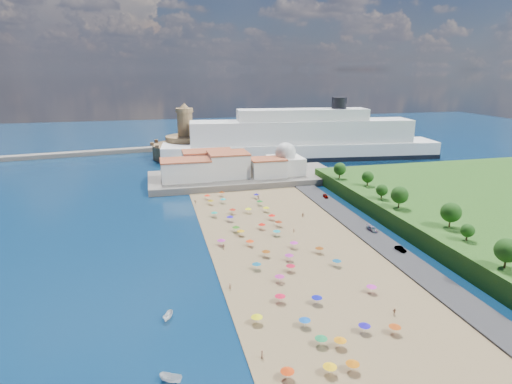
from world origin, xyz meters
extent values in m
plane|color=#071938|center=(0.00, 0.00, 0.00)|extent=(700.00, 700.00, 0.00)
cube|color=#59544C|center=(10.00, 73.00, 1.50)|extent=(90.00, 36.00, 3.00)
cube|color=#59544C|center=(-12.00, 108.00, 1.20)|extent=(18.00, 70.00, 2.40)
cube|color=#59544C|center=(-110.00, 153.00, 1.30)|extent=(199.03, 34.77, 2.60)
cube|color=silver|center=(-18.00, 69.00, 7.50)|extent=(22.00, 14.00, 9.00)
cube|color=silver|center=(2.00, 71.00, 8.50)|extent=(18.00, 16.00, 11.00)
cube|color=silver|center=(20.00, 67.00, 7.00)|extent=(16.00, 12.00, 8.00)
cube|color=silver|center=(-6.00, 83.00, 8.00)|extent=(24.00, 14.00, 10.00)
cube|color=silver|center=(30.00, 71.00, 7.00)|extent=(16.00, 16.00, 8.00)
sphere|color=silver|center=(30.00, 71.00, 13.00)|extent=(10.00, 10.00, 10.00)
cylinder|color=silver|center=(30.00, 71.00, 16.80)|extent=(1.20, 1.20, 1.60)
cylinder|color=#9C744E|center=(-12.00, 138.00, 4.00)|extent=(40.00, 40.00, 8.00)
cylinder|color=#9C744E|center=(-12.00, 138.00, 10.50)|extent=(24.00, 24.00, 5.00)
cylinder|color=#9C744E|center=(-12.00, 138.00, 20.00)|extent=(9.00, 9.00, 14.00)
cylinder|color=#9C744E|center=(-12.00, 138.00, 28.20)|extent=(10.40, 10.40, 2.40)
cone|color=#9C744E|center=(-12.00, 138.00, 30.90)|extent=(6.00, 6.00, 3.00)
cube|color=black|center=(54.54, 116.04, 1.32)|extent=(166.20, 41.49, 2.65)
cube|color=white|center=(54.54, 116.04, 4.91)|extent=(165.16, 40.99, 9.81)
cube|color=white|center=(54.54, 116.04, 16.36)|extent=(132.18, 33.23, 13.08)
cube|color=white|center=(54.54, 116.04, 26.17)|extent=(77.50, 23.18, 6.54)
cylinder|color=black|center=(76.23, 113.76, 32.71)|extent=(8.72, 8.72, 6.54)
cylinder|color=gray|center=(4.64, 0.09, 1.25)|extent=(0.07, 0.07, 2.00)
cone|color=teal|center=(4.64, 0.09, 2.15)|extent=(2.50, 2.50, 0.60)
cylinder|color=gray|center=(-7.31, 6.65, 1.25)|extent=(0.07, 0.07, 2.00)
cone|color=#246E13|center=(-7.31, 6.65, 2.15)|extent=(2.50, 2.50, 0.60)
cylinder|color=gray|center=(-11.53, 45.28, 1.25)|extent=(0.07, 0.07, 2.00)
cone|color=red|center=(-11.53, 45.28, 2.15)|extent=(2.50, 2.50, 0.60)
cylinder|color=gray|center=(16.22, -40.08, 1.25)|extent=(0.07, 0.07, 2.00)
cone|color=#C129AD|center=(16.22, -40.08, 2.15)|extent=(2.50, 2.50, 0.60)
cylinder|color=gray|center=(7.73, 8.18, 1.25)|extent=(0.07, 0.07, 2.00)
cone|color=maroon|center=(7.73, 8.18, 2.15)|extent=(2.50, 2.50, 0.60)
cylinder|color=gray|center=(-4.07, -49.55, 1.25)|extent=(0.07, 0.07, 2.00)
cone|color=#0D4FB4|center=(-4.07, -49.55, 2.15)|extent=(2.50, 2.50, 0.60)
cylinder|color=gray|center=(14.16, -24.89, 1.25)|extent=(0.07, 0.07, 2.00)
cone|color=#0E5381|center=(14.16, -24.89, 2.15)|extent=(2.50, 2.50, 0.60)
cylinder|color=gray|center=(-6.17, -39.07, 1.25)|extent=(0.07, 0.07, 2.00)
cone|color=red|center=(-6.17, -39.07, 2.15)|extent=(2.50, 2.50, 0.60)
cylinder|color=gray|center=(2.77, -18.37, 1.25)|extent=(0.07, 0.07, 2.00)
cone|color=#A32295|center=(2.77, -18.37, 2.15)|extent=(2.50, 2.50, 0.60)
cylinder|color=gray|center=(-7.37, -21.62, 1.25)|extent=(0.07, 0.07, 2.00)
cone|color=#0E5D83|center=(-7.37, -21.62, 2.15)|extent=(2.50, 2.50, 0.60)
cylinder|color=gray|center=(-3.19, -56.19, 1.25)|extent=(0.07, 0.07, 2.00)
cone|color=#168042|center=(-3.19, -56.19, 2.15)|extent=(2.50, 2.50, 0.60)
cylinder|color=gray|center=(-6.47, 2.99, 1.25)|extent=(0.07, 0.07, 2.00)
cone|color=#D79F0B|center=(-6.47, 2.99, 2.15)|extent=(2.50, 2.50, 0.60)
cylinder|color=gray|center=(-11.96, 22.99, 1.25)|extent=(0.07, 0.07, 2.00)
cone|color=#109276|center=(-11.96, 22.99, 2.15)|extent=(2.50, 2.50, 0.60)
cylinder|color=gray|center=(-5.54, -5.91, 1.25)|extent=(0.07, 0.07, 2.00)
cone|color=red|center=(-5.54, -5.91, 2.15)|extent=(2.50, 2.50, 0.60)
cylinder|color=gray|center=(-13.38, -46.04, 1.25)|extent=(0.07, 0.07, 2.00)
cone|color=yellow|center=(-13.38, -46.04, 2.15)|extent=(2.50, 2.50, 0.60)
cylinder|color=gray|center=(-13.77, -3.22, 1.25)|extent=(0.07, 0.07, 2.00)
cone|color=#A62397|center=(-13.77, -3.22, 2.15)|extent=(2.50, 2.50, 0.60)
cylinder|color=gray|center=(1.55, 7.06, 1.25)|extent=(0.07, 0.07, 2.00)
cone|color=red|center=(1.55, 7.06, 2.15)|extent=(2.50, 2.50, 0.60)
cylinder|color=gray|center=(7.33, 32.45, 1.25)|extent=(0.07, 0.07, 2.00)
cone|color=#14731F|center=(7.33, 32.45, 2.15)|extent=(2.50, 2.50, 0.60)
cylinder|color=gray|center=(7.33, 15.09, 1.25)|extent=(0.07, 0.07, 2.00)
cone|color=red|center=(7.33, 15.09, 2.15)|extent=(2.50, 2.50, 0.60)
cylinder|color=gray|center=(-4.81, -64.15, 1.25)|extent=(0.07, 0.07, 2.00)
cone|color=#F0B60D|center=(-4.81, -64.15, 2.15)|extent=(2.50, 2.50, 0.60)
cylinder|color=gray|center=(0.85, 24.25, 1.25)|extent=(0.07, 0.07, 2.00)
cone|color=#EFFF0D|center=(0.85, 24.25, 2.15)|extent=(2.50, 2.50, 0.60)
cylinder|color=gray|center=(12.67, -56.14, 1.25)|extent=(0.07, 0.07, 2.00)
cone|color=#B5420E|center=(12.67, -56.14, 2.15)|extent=(2.50, 2.50, 0.60)
cylinder|color=gray|center=(12.76, -15.82, 1.25)|extent=(0.07, 0.07, 2.00)
cone|color=#7C380B|center=(12.76, -15.82, 2.15)|extent=(2.50, 2.50, 0.60)
cylinder|color=gray|center=(-3.48, -29.82, 1.25)|extent=(0.07, 0.07, 2.00)
cone|color=#AF2585|center=(-3.48, -29.82, 2.15)|extent=(2.50, 2.50, 0.60)
cylinder|color=gray|center=(6.93, -54.33, 1.25)|extent=(0.07, 0.07, 2.00)
cone|color=#1B0DB0|center=(6.93, -54.33, 2.15)|extent=(2.50, 2.50, 0.60)
cylinder|color=gray|center=(-12.34, -63.50, 1.25)|extent=(0.07, 0.07, 2.00)
cone|color=red|center=(-12.34, -63.50, 2.15)|extent=(2.50, 2.50, 0.60)
cylinder|color=gray|center=(-2.82, -14.40, 1.25)|extent=(0.07, 0.07, 2.00)
cone|color=#823E0B|center=(-2.82, -14.40, 2.15)|extent=(2.50, 2.50, 0.60)
cylinder|color=gray|center=(-7.33, 17.14, 1.25)|extent=(0.07, 0.07, 2.00)
cone|color=#1C0DB3|center=(-7.33, 17.14, 2.15)|extent=(2.50, 2.50, 0.60)
cylinder|color=gray|center=(1.05, -24.83, 1.25)|extent=(0.07, 0.07, 2.00)
cone|color=red|center=(1.05, -24.83, 2.15)|extent=(2.50, 2.50, 0.60)
cylinder|color=gray|center=(-4.99, 48.57, 1.25)|extent=(0.07, 0.07, 2.00)
cone|color=#8D390C|center=(-4.99, 48.57, 2.15)|extent=(2.50, 2.50, 0.60)
cylinder|color=gray|center=(-0.63, -64.38, 1.25)|extent=(0.07, 0.07, 2.00)
cone|color=#C86308|center=(-0.63, -64.38, 2.15)|extent=(2.50, 2.50, 0.60)
cylinder|color=gray|center=(-6.14, 38.58, 1.25)|extent=(0.07, 0.07, 2.00)
cone|color=teal|center=(-6.14, 38.58, 2.15)|extent=(2.50, 2.50, 0.60)
cylinder|color=gray|center=(6.94, -10.25, 1.25)|extent=(0.07, 0.07, 2.00)
cone|color=#B927AA|center=(6.94, -10.25, 2.15)|extent=(2.50, 2.50, 0.60)
cylinder|color=gray|center=(-4.94, 24.84, 1.25)|extent=(0.07, 0.07, 2.00)
cone|color=#A91D0D|center=(-4.94, 24.84, 2.15)|extent=(2.50, 2.50, 0.60)
cylinder|color=gray|center=(8.37, 41.88, 1.25)|extent=(0.07, 0.07, 2.00)
cone|color=#110B8F|center=(8.37, 41.88, 2.15)|extent=(2.50, 2.50, 0.60)
cylinder|color=gray|center=(0.11, -57.61, 1.25)|extent=(0.07, 0.07, 2.00)
cone|color=orange|center=(0.11, -57.61, 2.15)|extent=(2.50, 2.50, 0.60)
cylinder|color=gray|center=(-11.16, 37.83, 1.25)|extent=(0.07, 0.07, 2.00)
cone|color=#957B0D|center=(-11.16, 37.83, 2.15)|extent=(2.50, 2.50, 0.60)
cylinder|color=gray|center=(1.72, -41.70, 1.25)|extent=(0.07, 0.07, 2.00)
cone|color=#0C11A8|center=(1.72, -41.70, 2.15)|extent=(2.50, 2.50, 0.60)
cylinder|color=gray|center=(7.66, 24.01, 1.25)|extent=(0.07, 0.07, 2.00)
cone|color=#D3D30B|center=(7.66, 24.01, 2.15)|extent=(2.50, 2.50, 0.60)
imported|color=tan|center=(-13.55, -6.22, 1.13)|extent=(0.99, 1.07, 1.77)
imported|color=tan|center=(-15.10, -57.02, 1.10)|extent=(0.70, 0.92, 1.69)
imported|color=tan|center=(-17.00, 40.42, 1.13)|extent=(1.04, 0.45, 1.76)
imported|color=tan|center=(16.30, -50.08, 1.12)|extent=(1.10, 0.80, 1.73)
imported|color=tan|center=(8.96, 41.01, 1.16)|extent=(1.30, 1.33, 1.83)
imported|color=tan|center=(-16.22, -30.44, 1.19)|extent=(0.81, 0.70, 1.87)
imported|color=tan|center=(18.97, 15.15, 1.09)|extent=(1.33, 1.54, 1.68)
imported|color=tan|center=(10.82, 1.24, 1.13)|extent=(0.76, 0.69, 1.75)
imported|color=white|center=(-31.75, -59.22, 0.83)|extent=(4.51, 3.60, 1.66)
imported|color=white|center=(-31.33, -39.59, 0.75)|extent=(2.94, 4.12, 1.49)
imported|color=gray|center=(36.00, 34.82, 1.37)|extent=(2.10, 4.11, 1.34)
imported|color=gray|center=(36.00, -20.81, 1.33)|extent=(1.96, 4.01, 1.26)
imported|color=gray|center=(36.00, -4.16, 1.39)|extent=(2.50, 4.98, 1.39)
cylinder|color=#382314|center=(47.48, -46.12, 7.62)|extent=(0.50, 0.50, 3.24)
sphere|color=#14380F|center=(47.48, -46.12, 10.54)|extent=(5.83, 5.83, 5.83)
cylinder|color=#382314|center=(50.58, -29.31, 7.05)|extent=(0.50, 0.50, 2.09)
sphere|color=#14380F|center=(50.58, -29.31, 8.93)|extent=(3.76, 3.76, 3.76)
cylinder|color=#382314|center=(52.84, -19.20, 7.67)|extent=(0.50, 0.50, 3.35)
sphere|color=#14380F|center=(52.84, -19.20, 10.68)|extent=(6.02, 6.02, 6.02)
cylinder|color=#382314|center=(48.34, 1.13, 7.65)|extent=(0.50, 0.50, 3.29)
sphere|color=#14380F|center=(48.34, 1.13, 10.61)|extent=(5.93, 5.93, 5.93)
cylinder|color=#382314|center=(48.08, 12.14, 7.19)|extent=(0.50, 0.50, 2.38)
sphere|color=#14380F|center=(48.08, 12.14, 9.33)|extent=(4.28, 4.28, 4.28)
cylinder|color=#382314|center=(51.90, 30.00, 7.34)|extent=(0.50, 0.50, 2.68)
sphere|color=#14380F|center=(51.90, 30.00, 9.75)|extent=(4.82, 4.82, 4.82)
cylinder|color=#382314|center=(46.05, 44.02, 7.50)|extent=(0.50, 0.50, 2.99)
sphere|color=#14380F|center=(46.05, 44.02, 10.19)|extent=(5.39, 5.39, 5.39)
camera|label=1|loc=(-32.36, -122.12, 51.48)|focal=30.00mm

